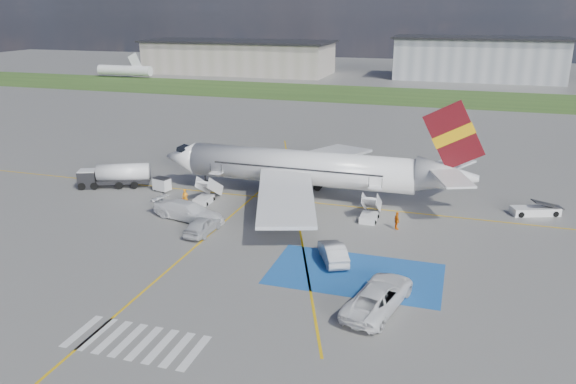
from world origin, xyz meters
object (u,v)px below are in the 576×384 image
(fuel_tanker, at_px, (115,177))
(car_silver_a, at_px, (202,225))
(gpu_cart, at_px, (162,185))
(airliner, at_px, (313,168))
(van_white_a, at_px, (379,292))
(car_silver_b, at_px, (333,252))
(belt_loader, at_px, (536,211))
(van_white_b, at_px, (188,208))

(fuel_tanker, bearing_deg, car_silver_a, -54.70)
(gpu_cart, bearing_deg, airliner, 25.62)
(fuel_tanker, xyz_separation_m, van_white_a, (34.97, -19.27, 0.01))
(fuel_tanker, distance_m, van_white_a, 39.93)
(airliner, xyz_separation_m, car_silver_b, (6.17, -16.16, -2.55))
(fuel_tanker, height_order, car_silver_b, fuel_tanker)
(airliner, distance_m, gpu_cart, 18.12)
(fuel_tanker, distance_m, belt_loader, 48.07)
(airliner, bearing_deg, car_silver_b, -69.09)
(gpu_cart, distance_m, van_white_a, 34.71)
(gpu_cart, relative_size, van_white_b, 0.35)
(fuel_tanker, relative_size, van_white_b, 1.36)
(belt_loader, bearing_deg, car_silver_a, -174.19)
(fuel_tanker, height_order, van_white_b, fuel_tanker)
(car_silver_b, bearing_deg, gpu_cart, -53.99)
(car_silver_b, bearing_deg, van_white_b, -43.37)
(car_silver_b, height_order, van_white_b, van_white_b)
(belt_loader, bearing_deg, van_white_b, 179.50)
(car_silver_b, relative_size, van_white_b, 0.82)
(fuel_tanker, relative_size, gpu_cart, 3.85)
(car_silver_b, bearing_deg, fuel_tanker, -48.46)
(fuel_tanker, distance_m, van_white_b, 15.50)
(airliner, height_order, gpu_cart, airliner)
(belt_loader, distance_m, car_silver_b, 24.99)
(airliner, height_order, van_white_b, airliner)
(car_silver_b, bearing_deg, van_white_a, 101.20)
(gpu_cart, relative_size, car_silver_b, 0.43)
(belt_loader, bearing_deg, fuel_tanker, 165.57)
(van_white_b, bearing_deg, belt_loader, -56.08)
(airliner, bearing_deg, car_silver_a, -117.52)
(airliner, xyz_separation_m, van_white_b, (-10.23, -10.90, -2.16))
(airliner, relative_size, van_white_b, 5.87)
(gpu_cart, xyz_separation_m, car_silver_b, (23.79, -12.86, 0.10))
(car_silver_b, bearing_deg, belt_loader, -161.00)
(gpu_cart, xyz_separation_m, van_white_b, (7.38, -7.60, 0.49))
(belt_loader, xyz_separation_m, car_silver_b, (-17.79, -17.54, 0.45))
(fuel_tanker, relative_size, car_silver_a, 1.72)
(van_white_a, relative_size, van_white_b, 1.03)
(airliner, distance_m, car_silver_a, 15.85)
(belt_loader, distance_m, car_silver_a, 34.72)
(car_silver_a, bearing_deg, van_white_b, -42.40)
(airliner, bearing_deg, gpu_cart, -169.40)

